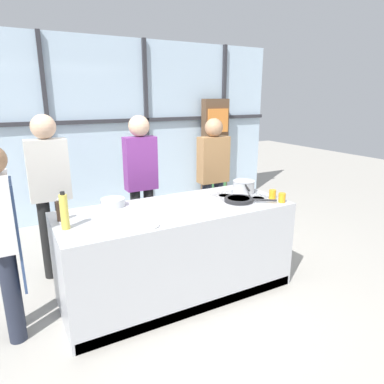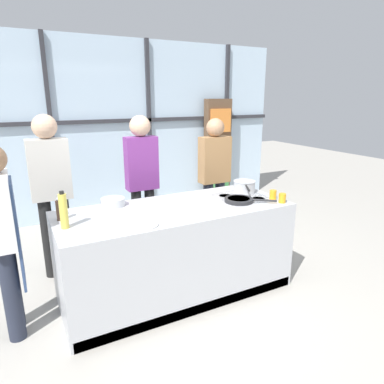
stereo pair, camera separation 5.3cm
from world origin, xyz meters
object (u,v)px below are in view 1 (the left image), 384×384
white_plate (143,225)px  juice_glass_near (282,198)px  mixing_bowl (113,202)px  oil_bottle (64,211)px  spectator_far_left (50,186)px  saucepan (244,186)px  pepper_grinder (60,210)px  frying_pan (239,200)px  spectator_center_right (213,173)px  chef (3,233)px  juice_glass_far (272,194)px  spectator_center_left (141,176)px

white_plate → juice_glass_near: size_ratio=2.84×
mixing_bowl → oil_bottle: size_ratio=0.74×
spectator_far_left → oil_bottle: (-0.01, -0.99, 0.02)m
spectator_far_left → juice_glass_near: 2.38m
spectator_far_left → saucepan: bearing=157.0°
white_plate → pepper_grinder: size_ratio=1.32×
saucepan → pepper_grinder: (-1.92, 0.03, 0.02)m
frying_pan → white_plate: (-1.10, -0.16, -0.01)m
spectator_center_right → mixing_bowl: bearing=21.4°
white_plate → juice_glass_near: (1.45, -0.06, 0.04)m
frying_pan → saucepan: size_ratio=1.10×
chef → pepper_grinder: bearing=102.6°
saucepan → spectator_far_left: bearing=157.0°
frying_pan → mixing_bowl: 1.25m
juice_glass_far → frying_pan: bearing=166.9°
spectator_center_right → pepper_grinder: bearing=20.8°
spectator_far_left → spectator_center_left: 1.00m
mixing_bowl → spectator_far_left: bearing=129.5°
juice_glass_near → frying_pan: bearing=148.1°
spectator_far_left → white_plate: spectator_far_left is taller
chef → juice_glass_far: 2.48m
spectator_far_left → white_plate: 1.35m
white_plate → spectator_far_left: bearing=114.5°
chef → pepper_grinder: (0.43, 0.10, 0.09)m
juice_glass_far → chef: bearing=173.7°
spectator_center_left → frying_pan: bearing=121.7°
mixing_bowl → spectator_center_right: bearing=21.4°
spectator_center_left → juice_glass_near: size_ratio=18.07×
white_plate → pepper_grinder: pepper_grinder is taller
spectator_center_left → saucepan: bearing=138.1°
spectator_center_right → pepper_grinder: 2.16m
spectator_far_left → white_plate: (0.56, -1.22, -0.12)m
spectator_center_left → juice_glass_near: bearing=128.3°
mixing_bowl → juice_glass_far: (1.52, -0.55, 0.01)m
mixing_bowl → oil_bottle: 0.64m
spectator_center_left → frying_pan: 1.25m
spectator_center_left → spectator_far_left: bearing=0.0°
pepper_grinder → juice_glass_near: 2.10m
spectator_center_left → saucepan: (0.89, -0.80, -0.05)m
spectator_far_left → spectator_center_right: bearing=-180.0°
frying_pan → juice_glass_far: (0.36, -0.08, 0.03)m
chef → juice_glass_far: (2.47, -0.27, 0.04)m
spectator_center_right → white_plate: spectator_center_right is taller
spectator_center_left → spectator_center_right: (1.00, 0.00, -0.06)m
spectator_far_left → juice_glass_near: size_ratio=18.46×
oil_bottle → juice_glass_near: 2.05m
spectator_center_left → juice_glass_near: 1.63m
chef → spectator_center_left: 1.70m
spectator_center_left → saucepan: spectator_center_left is taller
spectator_far_left → juice_glass_far: size_ratio=18.46×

